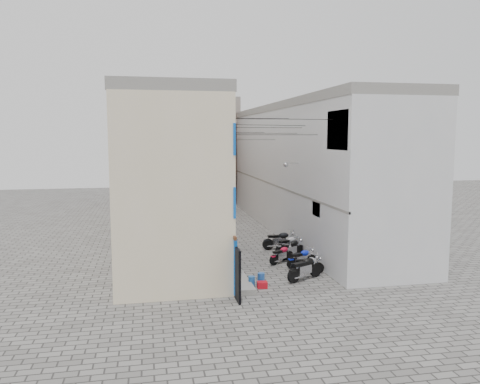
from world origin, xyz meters
TOP-DOWN VIEW (x-y plane):
  - ground at (0.00, 0.00)m, footprint 90.00×90.00m
  - plinth at (-2.05, 13.00)m, footprint 0.90×26.00m
  - building_left at (-4.98, 12.95)m, footprint 5.10×27.00m
  - building_right at (5.00, 13.00)m, footprint 5.94×26.00m
  - building_far_brick_left at (-2.00, 28.00)m, footprint 6.00×6.00m
  - building_far_brick_right at (3.00, 30.00)m, footprint 5.00×6.00m
  - building_far_concrete at (0.00, 34.00)m, footprint 8.00×5.00m
  - far_shopfront at (0.00, 25.20)m, footprint 2.00×0.30m
  - overhead_wires at (0.00, 7.64)m, footprint 5.80×13.02m
  - motorcycle_a at (1.12, 1.66)m, footprint 2.24×1.61m
  - motorcycle_b at (1.58, 2.63)m, footprint 1.75×0.73m
  - motorcycle_c at (1.69, 3.76)m, footprint 1.92×1.13m
  - motorcycle_d at (0.89, 4.72)m, footprint 1.79×1.39m
  - motorcycle_e at (1.71, 5.60)m, footprint 2.09×1.58m
  - motorcycle_f at (1.89, 6.71)m, footprint 2.02×1.41m
  - motorcycle_g at (1.64, 7.66)m, footprint 2.15×0.71m
  - person_a at (-2.32, 1.00)m, footprint 0.40×0.57m
  - person_b at (-2.05, 4.00)m, footprint 0.83×0.90m
  - water_jug_near at (-1.55, 1.19)m, footprint 0.31×0.31m
  - water_jug_far at (-1.05, 1.44)m, footprint 0.36×0.36m
  - red_crate at (-1.13, 0.90)m, footprint 0.48×0.38m

SIDE VIEW (x-z plane):
  - ground at x=0.00m, z-range 0.00..0.00m
  - plinth at x=-2.05m, z-range 0.00..0.25m
  - red_crate at x=-1.13m, z-range 0.00..0.28m
  - water_jug_near at x=-1.55m, z-range 0.00..0.47m
  - water_jug_far at x=-1.05m, z-range 0.00..0.52m
  - motorcycle_b at x=1.58m, z-range 0.00..0.98m
  - motorcycle_d at x=0.89m, z-range 0.00..1.02m
  - motorcycle_c at x=1.69m, z-range 0.00..1.06m
  - motorcycle_f at x=1.89m, z-range 0.00..1.13m
  - motorcycle_e at x=1.71m, z-range 0.00..1.18m
  - motorcycle_g at x=1.64m, z-range 0.00..1.24m
  - motorcycle_a at x=1.12m, z-range 0.00..1.26m
  - person_a at x=-2.32m, z-range 0.25..1.74m
  - person_b at x=-2.05m, z-range 0.25..1.74m
  - far_shopfront at x=0.00m, z-range 0.00..2.40m
  - building_far_brick_right at x=3.00m, z-range 0.00..8.00m
  - building_left at x=-4.98m, z-range 0.00..9.00m
  - building_right at x=5.00m, z-range 0.01..9.01m
  - building_far_brick_left at x=-2.00m, z-range 0.00..10.00m
  - building_far_concrete at x=0.00m, z-range 0.00..11.00m
  - overhead_wires at x=0.00m, z-range 6.46..7.79m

